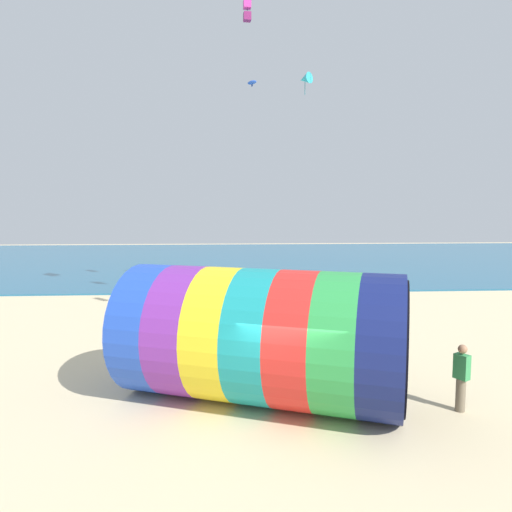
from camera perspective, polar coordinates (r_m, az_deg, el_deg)
ground_plane at (r=11.80m, az=4.00°, el=-19.71°), size 120.00×120.00×0.00m
sea at (r=47.87m, az=-1.88°, el=-0.34°), size 120.00×40.00×0.10m
giant_inflatable_tube at (r=12.18m, az=0.72°, el=-9.96°), size 8.01×5.90×3.55m
kite_handler at (r=12.94m, az=24.28°, el=-13.65°), size 0.37×0.42×1.72m
kite_magenta_box at (r=27.63m, az=-1.11°, el=28.34°), size 0.44×0.44×1.13m
kite_cyan_delta at (r=24.14m, az=6.15°, el=21.14°), size 0.80×0.80×1.04m
kite_blue_parafoil at (r=29.05m, az=-0.50°, el=20.87°), size 0.69×0.69×0.37m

